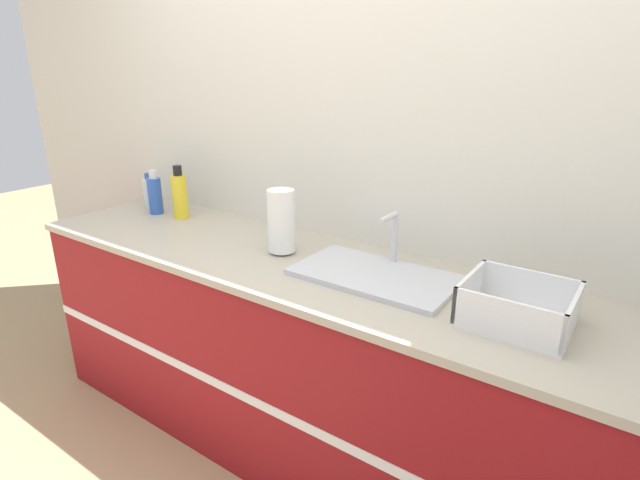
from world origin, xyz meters
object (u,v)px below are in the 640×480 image
at_px(bottle_yellow, 180,195).
at_px(bottle_clear, 150,192).
at_px(dish_rack, 517,310).
at_px(sink, 376,274).
at_px(paper_towel_roll, 281,221).
at_px(bottle_blue, 155,195).

relative_size(bottle_yellow, bottle_clear, 1.45).
xyz_separation_m(dish_rack, bottle_yellow, (-1.67, 0.15, 0.07)).
bearing_deg(dish_rack, sink, 173.70).
relative_size(paper_towel_roll, bottle_clear, 1.46).
height_order(dish_rack, bottle_clear, bottle_clear).
height_order(sink, dish_rack, sink).
bearing_deg(dish_rack, bottle_blue, 176.00).
xyz_separation_m(dish_rack, bottle_clear, (-1.98, 0.20, 0.03)).
distance_m(sink, paper_towel_roll, 0.45).
height_order(dish_rack, bottle_blue, bottle_blue).
bearing_deg(bottle_blue, bottle_clear, 153.45).
bearing_deg(bottle_yellow, bottle_clear, 171.11).
relative_size(sink, dish_rack, 1.91).
distance_m(sink, bottle_clear, 1.48).
distance_m(bottle_yellow, bottle_blue, 0.17).
relative_size(paper_towel_roll, dish_rack, 0.87).
relative_size(bottle_clear, bottle_blue, 0.80).
relative_size(bottle_yellow, bottle_blue, 1.17).
bearing_deg(sink, bottle_clear, 174.45).
distance_m(bottle_clear, bottle_blue, 0.16).
xyz_separation_m(paper_towel_roll, dish_rack, (0.95, -0.06, -0.09)).
bearing_deg(bottle_clear, paper_towel_roll, -7.78).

